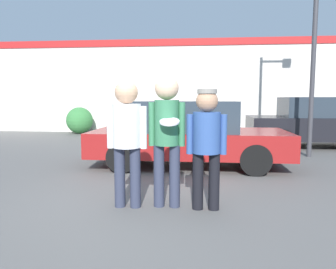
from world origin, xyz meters
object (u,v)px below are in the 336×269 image
at_px(shrub, 80,120).
at_px(person_right, 207,138).
at_px(person_middle_with_frisbee, 167,129).
at_px(parked_car_near, 188,134).
at_px(person_left, 127,131).
at_px(parked_car_far, 323,122).

bearing_deg(shrub, person_right, -60.21).
relative_size(person_middle_with_frisbee, parked_car_near, 0.42).
height_order(person_middle_with_frisbee, parked_car_near, person_middle_with_frisbee).
xyz_separation_m(person_middle_with_frisbee, shrub, (-4.77, 9.23, -0.54)).
bearing_deg(shrub, parked_car_near, -52.16).
distance_m(person_middle_with_frisbee, parked_car_near, 2.89).
bearing_deg(person_right, parked_car_near, 97.25).
distance_m(person_left, shrub, 10.22).
bearing_deg(person_right, person_middle_with_frisbee, 174.04).
xyz_separation_m(parked_car_far, shrub, (-9.04, 3.06, -0.20)).
bearing_deg(parked_car_far, person_left, -127.68).
bearing_deg(parked_car_far, person_middle_with_frisbee, -124.69).
distance_m(parked_car_far, shrub, 9.54).
distance_m(person_middle_with_frisbee, person_right, 0.56).
relative_size(person_right, shrub, 1.44).
xyz_separation_m(parked_car_near, parked_car_far, (4.09, 3.30, 0.05)).
bearing_deg(person_middle_with_frisbee, shrub, 117.34).
xyz_separation_m(person_left, shrub, (-4.23, 9.29, -0.50)).
distance_m(person_middle_with_frisbee, shrub, 10.40).
bearing_deg(person_left, person_right, 0.47).
height_order(person_left, parked_car_far, person_left).
distance_m(person_right, shrub, 10.71).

